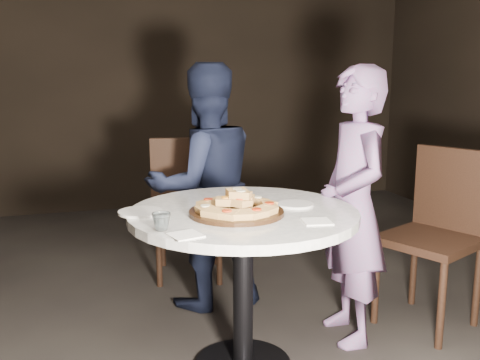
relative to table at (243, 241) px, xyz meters
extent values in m
cylinder|color=black|center=(0.00, 0.00, -0.25)|extent=(0.12, 0.12, 0.73)
cylinder|color=silver|center=(0.00, 0.00, 0.13)|extent=(1.32, 1.32, 0.04)
cylinder|color=black|center=(-0.05, -0.07, 0.16)|extent=(0.52, 0.52, 0.02)
cube|color=#BB8948|center=(0.08, -0.12, 0.18)|extent=(0.09, 0.10, 0.04)
cylinder|color=#BA2D0E|center=(0.08, -0.12, 0.20)|extent=(0.05, 0.05, 0.01)
cube|color=#BB8948|center=(0.09, -0.05, 0.18)|extent=(0.09, 0.11, 0.04)
cube|color=#BB8948|center=(0.07, 0.01, 0.18)|extent=(0.10, 0.11, 0.04)
cylinder|color=beige|center=(0.07, 0.01, 0.20)|extent=(0.06, 0.06, 0.01)
cube|color=#BB8948|center=(0.02, 0.05, 0.18)|extent=(0.11, 0.11, 0.04)
cube|color=#BB8948|center=(-0.04, 0.07, 0.18)|extent=(0.10, 0.09, 0.04)
cylinder|color=#BA2D0E|center=(-0.04, 0.07, 0.20)|extent=(0.05, 0.05, 0.01)
cube|color=#BB8948|center=(-0.10, 0.07, 0.18)|extent=(0.11, 0.10, 0.04)
cube|color=#BB8948|center=(-0.16, 0.03, 0.18)|extent=(0.11, 0.11, 0.04)
cylinder|color=#BA2D0E|center=(-0.16, 0.03, 0.20)|extent=(0.06, 0.06, 0.01)
cube|color=#BB8948|center=(-0.19, -0.02, 0.18)|extent=(0.09, 0.10, 0.04)
cube|color=#BB8948|center=(-0.20, -0.09, 0.18)|extent=(0.08, 0.10, 0.04)
cylinder|color=beige|center=(-0.20, -0.09, 0.20)|extent=(0.05, 0.05, 0.01)
cube|color=#BB8948|center=(-0.18, -0.15, 0.18)|extent=(0.11, 0.11, 0.04)
cube|color=#BB8948|center=(-0.13, -0.19, 0.18)|extent=(0.11, 0.11, 0.04)
cylinder|color=#BA2D0E|center=(-0.13, -0.19, 0.20)|extent=(0.06, 0.06, 0.01)
cube|color=#BB8948|center=(-0.07, -0.21, 0.18)|extent=(0.10, 0.08, 0.04)
cube|color=#BB8948|center=(-0.01, -0.21, 0.18)|extent=(0.11, 0.10, 0.04)
cylinder|color=#BA2D0E|center=(-0.01, -0.21, 0.20)|extent=(0.05, 0.05, 0.01)
cube|color=#BB8948|center=(0.05, -0.17, 0.18)|extent=(0.11, 0.11, 0.04)
cube|color=#BB8948|center=(-0.01, -0.07, 0.21)|extent=(0.10, 0.11, 0.04)
cylinder|color=#2D6B1E|center=(-0.01, -0.07, 0.23)|extent=(0.05, 0.05, 0.01)
cube|color=#BB8948|center=(-0.06, -0.02, 0.21)|extent=(0.11, 0.11, 0.04)
cylinder|color=beige|center=(-0.06, -0.02, 0.23)|extent=(0.06, 0.06, 0.01)
cube|color=#BB8948|center=(-0.10, -0.07, 0.21)|extent=(0.11, 0.09, 0.03)
cylinder|color=orange|center=(-0.10, -0.07, 0.23)|extent=(0.05, 0.05, 0.01)
cube|color=#BB8948|center=(-0.05, -0.12, 0.21)|extent=(0.10, 0.11, 0.04)
cylinder|color=#BA2D0E|center=(-0.05, -0.12, 0.23)|extent=(0.06, 0.06, 0.01)
cube|color=#BB8948|center=(-0.04, -0.10, 0.24)|extent=(0.11, 0.10, 0.04)
cylinder|color=beige|center=(-0.04, -0.10, 0.26)|extent=(0.06, 0.06, 0.01)
cube|color=#BB8948|center=(-0.04, -0.05, 0.24)|extent=(0.09, 0.07, 0.04)
cylinder|color=beige|center=(-0.04, -0.05, 0.26)|extent=(0.04, 0.04, 0.01)
cylinder|color=white|center=(-0.46, 0.07, 0.15)|extent=(0.23, 0.23, 0.01)
cylinder|color=white|center=(0.26, 0.01, 0.15)|extent=(0.21, 0.21, 0.01)
imported|color=silver|center=(-0.41, -0.22, 0.18)|extent=(0.10, 0.10, 0.07)
cube|color=white|center=(-0.33, -0.32, 0.15)|extent=(0.14, 0.14, 0.01)
cube|color=white|center=(0.23, -0.29, 0.15)|extent=(0.13, 0.13, 0.01)
cube|color=black|center=(0.01, 1.30, -0.14)|extent=(0.56, 0.56, 0.04)
cube|color=black|center=(-0.04, 1.07, 0.11)|extent=(0.47, 0.14, 0.50)
cylinder|color=black|center=(0.25, 1.45, -0.39)|extent=(0.05, 0.05, 0.50)
cylinder|color=black|center=(-0.15, 1.54, -0.39)|extent=(0.05, 0.05, 0.50)
cylinder|color=black|center=(0.16, 1.06, -0.39)|extent=(0.05, 0.05, 0.50)
cylinder|color=black|center=(-0.23, 1.14, -0.39)|extent=(0.05, 0.05, 0.50)
cube|color=black|center=(1.13, 0.15, -0.15)|extent=(0.61, 0.61, 0.04)
cube|color=black|center=(1.34, 0.24, 0.10)|extent=(0.23, 0.44, 0.50)
cylinder|color=black|center=(0.87, 0.25, -0.40)|extent=(0.05, 0.05, 0.50)
cylinder|color=black|center=(1.03, -0.11, -0.40)|extent=(0.05, 0.05, 0.50)
cylinder|color=black|center=(1.23, 0.41, -0.40)|extent=(0.05, 0.05, 0.50)
cylinder|color=black|center=(1.39, 0.05, -0.40)|extent=(0.05, 0.05, 0.50)
imported|color=black|center=(0.01, 0.81, 0.09)|extent=(0.79, 0.65, 1.47)
imported|color=slate|center=(0.64, 0.15, 0.08)|extent=(0.39, 0.56, 1.45)
camera|label=1|loc=(-0.70, -2.27, 0.75)|focal=40.00mm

